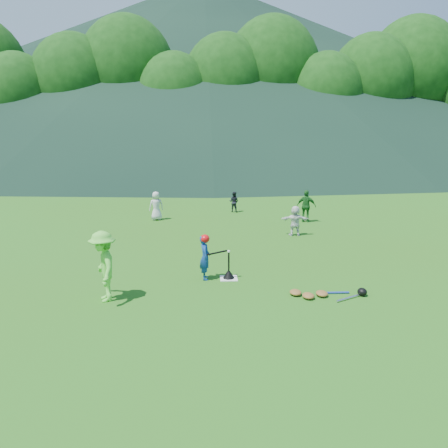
# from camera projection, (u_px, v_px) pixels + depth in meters

# --- Properties ---
(ground) EXTENTS (120.00, 120.00, 0.00)m
(ground) POSITION_uv_depth(u_px,v_px,m) (229.00, 279.00, 11.37)
(ground) COLOR #2E6116
(ground) RESTS_ON ground
(home_plate) EXTENTS (0.45, 0.45, 0.02)m
(home_plate) POSITION_uv_depth(u_px,v_px,m) (229.00, 278.00, 11.37)
(home_plate) COLOR silver
(home_plate) RESTS_ON ground
(baseball) EXTENTS (0.08, 0.08, 0.08)m
(baseball) POSITION_uv_depth(u_px,v_px,m) (229.00, 251.00, 11.21)
(baseball) COLOR white
(baseball) RESTS_ON batting_tee
(batter_child) EXTENTS (0.31, 0.44, 1.16)m
(batter_child) POSITION_uv_depth(u_px,v_px,m) (205.00, 257.00, 11.23)
(batter_child) COLOR navy
(batter_child) RESTS_ON ground
(adult_coach) EXTENTS (0.91, 1.18, 1.62)m
(adult_coach) POSITION_uv_depth(u_px,v_px,m) (103.00, 266.00, 9.80)
(adult_coach) COLOR #62D63F
(adult_coach) RESTS_ON ground
(fielder_a) EXTENTS (0.67, 0.53, 1.21)m
(fielder_a) POSITION_uv_depth(u_px,v_px,m) (156.00, 206.00, 18.35)
(fielder_a) COLOR silver
(fielder_a) RESTS_ON ground
(fielder_b) EXTENTS (0.57, 0.52, 0.95)m
(fielder_b) POSITION_uv_depth(u_px,v_px,m) (234.00, 202.00, 20.09)
(fielder_b) COLOR black
(fielder_b) RESTS_ON ground
(fielder_c) EXTENTS (0.84, 0.54, 1.33)m
(fielder_c) POSITION_uv_depth(u_px,v_px,m) (306.00, 206.00, 17.95)
(fielder_c) COLOR #1C6021
(fielder_c) RESTS_ON ground
(fielder_d) EXTENTS (1.04, 0.40, 1.10)m
(fielder_d) POSITION_uv_depth(u_px,v_px,m) (295.00, 221.00, 15.74)
(fielder_d) COLOR silver
(fielder_d) RESTS_ON ground
(batting_tee) EXTENTS (0.30, 0.30, 0.68)m
(batting_tee) POSITION_uv_depth(u_px,v_px,m) (229.00, 274.00, 11.35)
(batting_tee) COLOR black
(batting_tee) RESTS_ON home_plate
(batter_gear) EXTENTS (0.70, 0.34, 0.52)m
(batter_gear) POSITION_uv_depth(u_px,v_px,m) (206.00, 240.00, 11.13)
(batter_gear) COLOR red
(batter_gear) RESTS_ON ground
(equipment_pile) EXTENTS (1.80, 0.69, 0.19)m
(equipment_pile) POSITION_uv_depth(u_px,v_px,m) (322.00, 294.00, 10.18)
(equipment_pile) COLOR olive
(equipment_pile) RESTS_ON ground
(outfield_fence) EXTENTS (70.07, 0.08, 1.33)m
(outfield_fence) POSITION_uv_depth(u_px,v_px,m) (210.00, 163.00, 38.50)
(outfield_fence) COLOR gray
(outfield_fence) RESTS_ON ground
(tree_line) EXTENTS (70.04, 11.40, 14.82)m
(tree_line) POSITION_uv_depth(u_px,v_px,m) (210.00, 81.00, 42.54)
(tree_line) COLOR #382314
(tree_line) RESTS_ON ground
(distant_hills) EXTENTS (155.00, 140.00, 32.00)m
(distant_hills) POSITION_uv_depth(u_px,v_px,m) (167.00, 69.00, 87.43)
(distant_hills) COLOR black
(distant_hills) RESTS_ON ground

